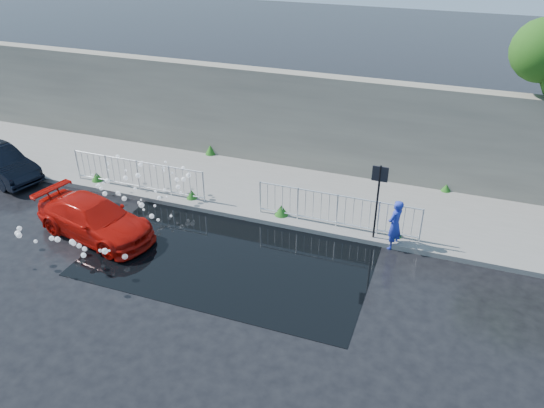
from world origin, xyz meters
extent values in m
plane|color=black|center=(0.00, 0.00, 0.00)|extent=(90.00, 90.00, 0.00)
cube|color=slate|center=(0.00, 5.00, 0.07)|extent=(30.00, 4.00, 0.15)
cube|color=slate|center=(0.00, 3.00, 0.08)|extent=(30.00, 0.25, 0.16)
cube|color=#686257|center=(0.00, 7.20, 1.90)|extent=(30.00, 0.60, 3.50)
cube|color=black|center=(0.50, 1.00, 0.01)|extent=(8.00, 5.00, 0.01)
cylinder|color=black|center=(4.20, 3.10, 1.25)|extent=(0.06, 0.06, 2.50)
cube|color=black|center=(4.20, 3.10, 2.25)|extent=(0.45, 0.04, 0.45)
sphere|color=#1A4510|center=(8.00, 7.40, 5.00)|extent=(1.90, 1.90, 1.90)
cylinder|color=silver|center=(-6.50, 3.35, 0.70)|extent=(0.05, 0.05, 1.10)
cylinder|color=silver|center=(-1.50, 3.35, 0.70)|extent=(0.05, 0.05, 1.10)
cylinder|color=silver|center=(-4.00, 3.35, 1.22)|extent=(5.00, 0.04, 0.04)
cylinder|color=silver|center=(-4.00, 3.35, 0.27)|extent=(5.00, 0.04, 0.04)
cylinder|color=silver|center=(0.50, 3.35, 0.70)|extent=(0.05, 0.05, 1.10)
cylinder|color=silver|center=(5.50, 3.35, 0.70)|extent=(0.05, 0.05, 1.10)
cylinder|color=silver|center=(3.00, 3.35, 1.22)|extent=(5.00, 0.04, 0.04)
cylinder|color=silver|center=(3.00, 3.35, 0.27)|extent=(5.00, 0.04, 0.04)
cone|color=#1F4813|center=(-5.80, 3.40, 0.31)|extent=(0.40, 0.40, 0.33)
cone|color=#1F4813|center=(-2.00, 3.40, 0.30)|extent=(0.36, 0.36, 0.31)
cone|color=#1F4813|center=(1.20, 3.40, 0.32)|extent=(0.44, 0.44, 0.35)
cone|color=#1F4813|center=(4.80, 3.40, 0.30)|extent=(0.38, 0.38, 0.30)
cone|color=#1F4813|center=(-3.00, 6.90, 0.34)|extent=(0.42, 0.42, 0.39)
cone|color=#1F4813|center=(6.00, 6.90, 0.27)|extent=(0.34, 0.34, 0.25)
sphere|color=white|center=(-2.21, 1.59, 0.28)|extent=(0.10, 0.10, 0.10)
sphere|color=white|center=(-4.80, 1.76, 0.38)|extent=(0.10, 0.10, 0.10)
sphere|color=white|center=(-4.89, 2.96, 0.92)|extent=(0.08, 0.08, 0.08)
sphere|color=white|center=(-2.61, 2.37, 0.57)|extent=(0.14, 0.14, 0.14)
sphere|color=white|center=(-2.34, 3.12, 0.92)|extent=(0.15, 0.15, 0.15)
sphere|color=white|center=(-2.59, 2.71, 0.70)|extent=(0.10, 0.10, 0.10)
sphere|color=white|center=(-4.86, 2.23, 0.66)|extent=(0.11, 0.11, 0.11)
sphere|color=white|center=(-2.11, 3.48, 0.95)|extent=(0.17, 0.17, 0.17)
sphere|color=white|center=(-2.21, 2.93, 0.77)|extent=(0.15, 0.15, 0.15)
sphere|color=white|center=(-3.03, 1.98, 0.43)|extent=(0.18, 0.18, 0.18)
sphere|color=white|center=(-4.21, 1.70, 0.27)|extent=(0.13, 0.13, 0.13)
sphere|color=white|center=(-3.56, 2.48, 0.68)|extent=(0.12, 0.12, 0.12)
sphere|color=white|center=(-3.57, 1.64, 0.31)|extent=(0.08, 0.08, 0.08)
sphere|color=white|center=(-4.37, 1.64, 0.21)|extent=(0.11, 0.11, 0.11)
sphere|color=white|center=(-4.26, 1.68, 0.16)|extent=(0.12, 0.12, 0.12)
sphere|color=white|center=(-2.87, 1.83, 0.38)|extent=(0.08, 0.08, 0.08)
sphere|color=white|center=(-3.02, 1.98, 0.63)|extent=(0.07, 0.07, 0.07)
sphere|color=white|center=(-3.92, 3.45, 1.05)|extent=(0.16, 0.16, 0.16)
sphere|color=white|center=(-3.23, 3.93, 1.06)|extent=(0.09, 0.09, 0.09)
sphere|color=white|center=(-5.45, 1.89, 0.44)|extent=(0.18, 0.18, 0.18)
sphere|color=white|center=(-2.44, 1.60, 0.35)|extent=(0.16, 0.16, 0.16)
sphere|color=white|center=(-4.43, 2.02, 0.56)|extent=(0.16, 0.16, 0.16)
sphere|color=white|center=(-3.73, 2.08, 0.49)|extent=(0.16, 0.16, 0.16)
sphere|color=white|center=(-2.78, 2.48, 0.73)|extent=(0.09, 0.09, 0.09)
sphere|color=white|center=(-1.98, 2.69, 0.74)|extent=(0.07, 0.07, 0.07)
sphere|color=white|center=(-3.97, 2.18, 0.54)|extent=(0.09, 0.09, 0.09)
sphere|color=white|center=(-4.84, 2.37, 0.51)|extent=(0.13, 0.13, 0.13)
sphere|color=white|center=(-4.01, 2.15, 0.59)|extent=(0.15, 0.15, 0.15)
sphere|color=white|center=(-1.95, 1.92, 0.29)|extent=(0.08, 0.08, 0.08)
sphere|color=white|center=(-2.39, 2.47, 0.60)|extent=(0.06, 0.06, 0.06)
sphere|color=white|center=(-2.43, 3.74, 1.05)|extent=(0.13, 0.13, 0.13)
sphere|color=white|center=(-3.03, 3.47, 0.96)|extent=(0.09, 0.09, 0.09)
sphere|color=white|center=(-4.72, 2.40, 0.72)|extent=(0.08, 0.08, 0.08)
sphere|color=white|center=(-3.12, 3.60, 1.01)|extent=(0.12, 0.12, 0.12)
sphere|color=white|center=(-5.02, 3.72, 1.08)|extent=(0.14, 0.14, 0.14)
sphere|color=white|center=(-3.37, 3.46, 1.11)|extent=(0.11, 0.11, 0.11)
sphere|color=white|center=(-4.81, 2.71, 0.65)|extent=(0.17, 0.17, 0.17)
sphere|color=white|center=(-4.40, 3.24, 0.86)|extent=(0.08, 0.08, 0.08)
sphere|color=white|center=(-2.66, 3.39, 0.99)|extent=(0.09, 0.09, 0.09)
sphere|color=white|center=(-5.27, 3.43, 0.89)|extent=(0.15, 0.15, 0.15)
sphere|color=white|center=(-2.20, 3.30, 0.88)|extent=(0.16, 0.16, 0.16)
sphere|color=white|center=(-3.77, 3.02, 0.87)|extent=(0.18, 0.18, 0.18)
sphere|color=white|center=(-3.87, 1.34, 0.19)|extent=(0.07, 0.07, 0.07)
sphere|color=white|center=(-4.87, 2.33, 0.67)|extent=(0.09, 0.09, 0.09)
sphere|color=white|center=(-4.01, 3.69, 1.04)|extent=(0.09, 0.09, 0.09)
sphere|color=white|center=(-2.17, 3.66, 0.95)|extent=(0.08, 0.08, 0.08)
sphere|color=white|center=(-5.47, 2.81, 0.70)|extent=(0.09, 0.09, 0.09)
sphere|color=white|center=(-4.10, 2.77, 0.84)|extent=(0.17, 0.17, 0.17)
sphere|color=white|center=(-3.12, 1.97, 0.51)|extent=(0.09, 0.09, 0.09)
sphere|color=white|center=(-2.58, 2.04, 0.46)|extent=(0.09, 0.09, 0.09)
sphere|color=white|center=(-3.70, -0.51, 0.38)|extent=(0.15, 0.15, 0.15)
sphere|color=white|center=(-5.40, -0.70, 0.62)|extent=(0.15, 0.15, 0.15)
sphere|color=white|center=(-2.32, -1.68, 1.07)|extent=(0.13, 0.13, 0.13)
sphere|color=white|center=(-3.13, -1.14, 0.95)|extent=(0.15, 0.15, 0.15)
sphere|color=white|center=(-4.05, -0.91, 0.71)|extent=(0.14, 0.14, 0.14)
sphere|color=white|center=(-4.65, -1.41, 0.98)|extent=(0.16, 0.16, 0.16)
sphere|color=white|center=(-3.88, -0.88, 0.69)|extent=(0.16, 0.16, 0.16)
sphere|color=white|center=(-2.10, -0.39, 0.23)|extent=(0.17, 0.17, 0.17)
sphere|color=white|center=(-3.97, -1.53, 1.02)|extent=(0.10, 0.10, 0.10)
sphere|color=white|center=(-2.48, -0.53, 0.43)|extent=(0.07, 0.07, 0.07)
sphere|color=white|center=(-2.87, -0.44, 0.28)|extent=(0.10, 0.10, 0.10)
sphere|color=white|center=(-2.20, -1.03, 0.80)|extent=(0.17, 0.17, 0.17)
sphere|color=white|center=(-4.85, -1.26, 0.91)|extent=(0.16, 0.16, 0.16)
sphere|color=white|center=(-3.00, -0.89, 0.59)|extent=(0.13, 0.13, 0.13)
sphere|color=white|center=(-3.58, -0.46, 0.29)|extent=(0.15, 0.15, 0.15)
imported|color=#AC0D06|center=(-3.74, 0.56, 0.58)|extent=(4.22, 2.41, 1.15)
imported|color=#2231AB|center=(4.79, 3.00, 0.77)|extent=(0.57, 0.67, 1.55)
camera|label=1|loc=(5.94, -10.36, 8.77)|focal=35.00mm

